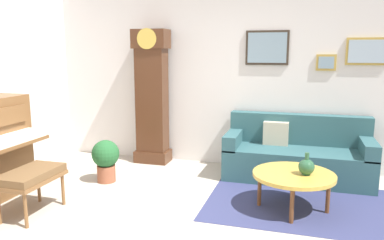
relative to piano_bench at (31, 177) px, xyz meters
name	(u,v)px	position (x,y,z in m)	size (l,w,h in m)	color
ground_plane	(159,235)	(1.42, 0.02, -0.46)	(6.40, 6.00, 0.10)	#B2A899
wall_back	(217,71)	(1.44, 2.42, 1.00)	(5.30, 0.13, 2.80)	silver
area_rug	(301,204)	(2.73, 1.04, -0.40)	(2.10, 1.50, 0.01)	navy
piano_bench	(31,177)	(0.00, 0.00, 0.00)	(0.42, 0.70, 0.48)	brown
grandfather_clock	(152,100)	(0.49, 2.16, 0.56)	(0.52, 0.34, 2.03)	#4C2B19
couch	(297,155)	(2.65, 2.00, -0.09)	(1.90, 0.80, 0.84)	#2D565B
coffee_table	(294,176)	(2.64, 0.89, -0.03)	(0.88, 0.88, 0.41)	gold
green_jug	(306,167)	(2.76, 0.88, 0.09)	(0.17, 0.17, 0.24)	#234C33
potted_plant	(106,158)	(0.24, 1.12, -0.08)	(0.36, 0.36, 0.56)	#935138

